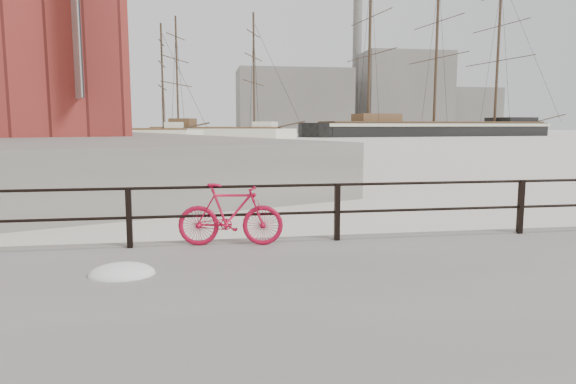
{
  "coord_description": "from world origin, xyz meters",
  "views": [
    {
      "loc": [
        -5.76,
        -8.7,
        2.36
      ],
      "look_at": [
        -4.1,
        1.5,
        1.0
      ],
      "focal_mm": 32.0,
      "sensor_mm": 36.0,
      "label": 1
    }
  ],
  "objects_px": {
    "barque_black": "(433,136)",
    "schooner_left": "(128,140)",
    "schooner_mid": "(216,138)",
    "bicycle": "(231,215)"
  },
  "relations": [
    {
      "from": "schooner_left",
      "to": "schooner_mid",
      "type": "bearing_deg",
      "value": 39.45
    },
    {
      "from": "barque_black",
      "to": "schooner_mid",
      "type": "relative_size",
      "value": 2.09
    },
    {
      "from": "bicycle",
      "to": "schooner_left",
      "type": "bearing_deg",
      "value": 106.86
    },
    {
      "from": "bicycle",
      "to": "barque_black",
      "type": "relative_size",
      "value": 0.03
    },
    {
      "from": "barque_black",
      "to": "bicycle",
      "type": "bearing_deg",
      "value": -124.56
    },
    {
      "from": "schooner_mid",
      "to": "bicycle",
      "type": "bearing_deg",
      "value": -70.2
    },
    {
      "from": "schooner_mid",
      "to": "schooner_left",
      "type": "distance_m",
      "value": 17.45
    },
    {
      "from": "barque_black",
      "to": "schooner_left",
      "type": "bearing_deg",
      "value": -170.44
    },
    {
      "from": "barque_black",
      "to": "schooner_mid",
      "type": "bearing_deg",
      "value": -178.19
    },
    {
      "from": "bicycle",
      "to": "schooner_mid",
      "type": "xyz_separation_m",
      "value": [
        1.72,
        84.73,
        -0.87
      ]
    }
  ]
}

